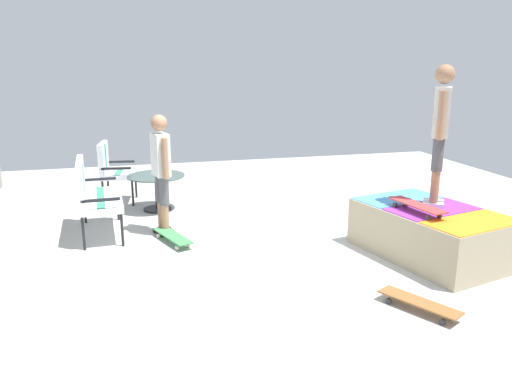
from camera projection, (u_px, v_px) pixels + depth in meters
name	position (u px, v px, depth m)	size (l,w,h in m)	color
ground_plane	(262.00, 255.00, 6.29)	(12.00, 12.00, 0.10)	#B2B2AD
skate_ramp	(433.00, 232.00, 6.07)	(2.13, 2.27, 0.60)	tan
patio_bench	(91.00, 191.00, 6.73)	(1.28, 0.62, 1.02)	black
patio_chair_near_house	(112.00, 167.00, 8.33)	(0.68, 0.62, 1.02)	black
patio_table	(156.00, 185.00, 7.94)	(0.90, 0.90, 0.57)	black
person_watching	(161.00, 166.00, 6.70)	(0.47, 0.30, 1.63)	black
person_skater	(440.00, 125.00, 5.89)	(0.41, 0.36, 1.67)	silver
skateboard_by_bench	(173.00, 236.00, 6.56)	(0.82, 0.47, 0.10)	#3F8C4C
skateboard_spare	(419.00, 303.00, 4.74)	(0.80, 0.56, 0.10)	brown
skateboard_on_ramp	(417.00, 206.00, 5.80)	(0.82, 0.33, 0.10)	#B23838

